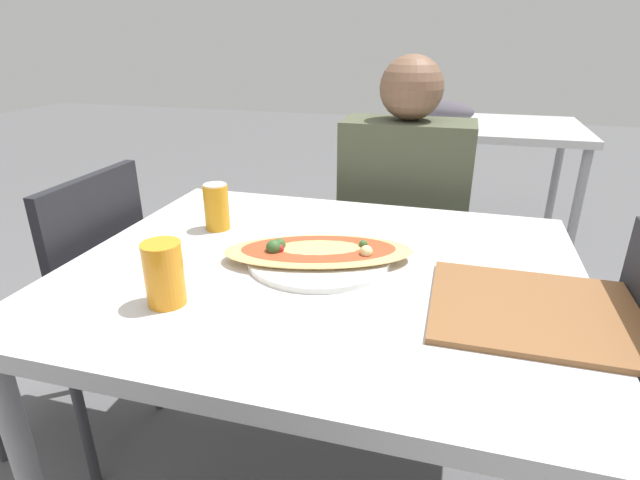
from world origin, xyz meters
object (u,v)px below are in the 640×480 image
(soda_can, at_px, (217,207))
(chair_side_left, at_px, (78,305))
(person_seated, at_px, (403,201))
(drink_glass, at_px, (164,274))
(chair_far_seated, at_px, (404,240))
(pizza_main, at_px, (318,253))
(dining_table, at_px, (323,294))

(soda_can, bearing_deg, chair_side_left, -167.11)
(person_seated, xyz_separation_m, drink_glass, (-0.36, -0.93, 0.12))
(soda_can, height_order, drink_glass, drink_glass)
(chair_side_left, distance_m, drink_glass, 0.67)
(chair_far_seated, relative_size, person_seated, 0.76)
(chair_far_seated, xyz_separation_m, drink_glass, (-0.36, -1.05, 0.32))
(pizza_main, xyz_separation_m, soda_can, (-0.32, 0.12, 0.04))
(chair_side_left, xyz_separation_m, pizza_main, (0.75, -0.03, 0.27))
(soda_can, bearing_deg, dining_table, -24.10)
(pizza_main, bearing_deg, drink_glass, -130.76)
(soda_can, bearing_deg, person_seated, 50.66)
(dining_table, height_order, chair_far_seated, chair_far_seated)
(pizza_main, relative_size, soda_can, 3.81)
(chair_far_seated, bearing_deg, chair_side_left, 40.85)
(person_seated, relative_size, drink_glass, 9.22)
(drink_glass, bearing_deg, soda_can, 102.12)
(pizza_main, distance_m, drink_glass, 0.36)
(drink_glass, bearing_deg, person_seated, 69.04)
(pizza_main, height_order, soda_can, soda_can)
(chair_side_left, height_order, person_seated, person_seated)
(dining_table, height_order, soda_can, soda_can)
(dining_table, distance_m, person_seated, 0.70)
(person_seated, relative_size, soda_can, 9.46)
(chair_far_seated, height_order, soda_can, chair_far_seated)
(person_seated, distance_m, drink_glass, 1.01)
(pizza_main, distance_m, soda_can, 0.34)
(dining_table, bearing_deg, chair_side_left, 176.08)
(person_seated, height_order, drink_glass, person_seated)
(pizza_main, bearing_deg, chair_far_seated, 80.89)
(chair_far_seated, distance_m, soda_can, 0.85)
(dining_table, bearing_deg, person_seated, 81.20)
(pizza_main, relative_size, drink_glass, 3.71)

